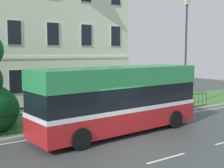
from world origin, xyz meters
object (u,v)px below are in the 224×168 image
(litter_bin, at_px, (93,111))
(georgian_townhouse, at_px, (30,18))
(single_decker_bus, at_px, (119,99))
(street_lamp_post, at_px, (186,47))

(litter_bin, bearing_deg, georgian_townhouse, 87.56)
(georgian_townhouse, distance_m, litter_bin, 13.01)
(georgian_townhouse, height_order, single_decker_bus, georgian_townhouse)
(street_lamp_post, distance_m, litter_bin, 8.91)
(street_lamp_post, height_order, litter_bin, street_lamp_post)
(georgian_townhouse, xyz_separation_m, single_decker_bus, (-0.45, -13.84, -5.27))
(georgian_townhouse, bearing_deg, street_lamp_post, -55.36)
(single_decker_bus, relative_size, street_lamp_post, 1.20)
(georgian_townhouse, bearing_deg, litter_bin, -92.44)
(street_lamp_post, relative_size, litter_bin, 6.66)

